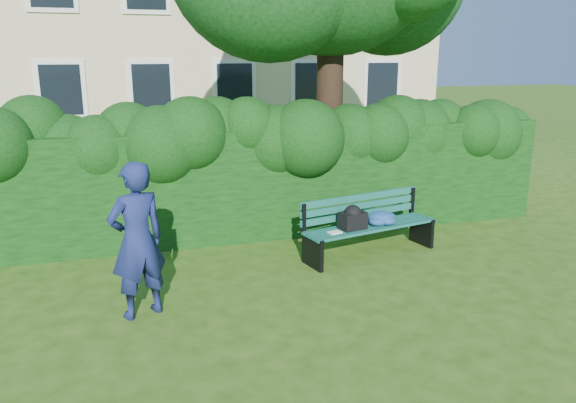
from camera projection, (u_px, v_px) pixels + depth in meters
name	position (u px, v px, depth m)	size (l,w,h in m)	color
ground	(301.00, 281.00, 7.55)	(80.00, 80.00, 0.00)	#264D0E
hedge	(260.00, 181.00, 9.35)	(10.00, 1.00, 1.80)	black
park_bench	(368.00, 222.00, 8.42)	(2.21, 1.00, 0.89)	#0F4B41
man_reading	(137.00, 241.00, 6.34)	(0.67, 0.44, 1.82)	navy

